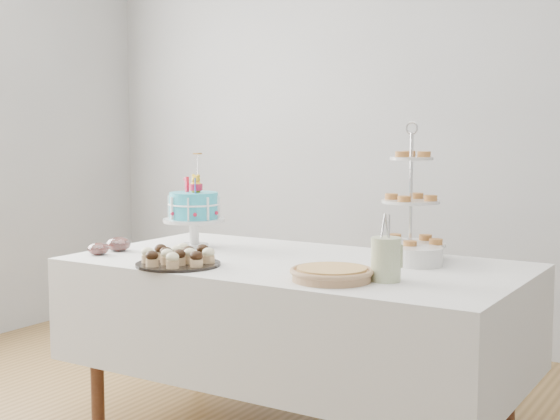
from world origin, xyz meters
The scene contains 11 objects.
walls centered at (0.00, 0.00, 1.35)m, with size 5.04×4.04×2.70m.
table centered at (0.00, 0.30, 0.54)m, with size 1.92×1.02×0.77m.
birthday_cake centered at (-0.62, 0.38, 0.89)m, with size 0.29×0.29×0.45m.
cupcake_tray centered at (-0.36, -0.05, 0.81)m, with size 0.35×0.35×0.08m.
pie centered at (0.33, 0.00, 0.80)m, with size 0.32×0.32×0.05m.
tiered_stand centered at (0.39, 0.61, 1.02)m, with size 0.31×0.31×0.60m.
plate_stack centered at (0.49, 0.48, 0.81)m, with size 0.20×0.20×0.08m.
pastry_plate centered at (0.35, 0.69, 0.79)m, with size 0.26×0.26×0.04m.
jam_bowl_a centered at (-0.84, -0.02, 0.80)m, with size 0.09×0.09×0.06m.
jam_bowl_b centered at (-0.84, 0.11, 0.80)m, with size 0.11×0.11×0.07m.
utensil_pitcher centered at (0.51, 0.10, 0.86)m, with size 0.12×0.11×0.25m.
Camera 1 is at (1.67, -2.53, 1.34)m, focal length 50.00 mm.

